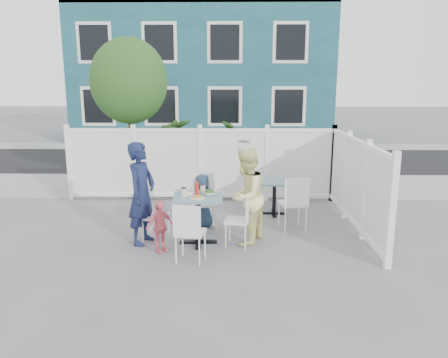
{
  "coord_description": "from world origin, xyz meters",
  "views": [
    {
      "loc": [
        0.79,
        -7.01,
        2.59
      ],
      "look_at": [
        0.66,
        0.13,
        0.99
      ],
      "focal_mm": 35.0,
      "sensor_mm": 36.0,
      "label": 1
    }
  ],
  "objects_px": {
    "utility_cabinet": "(119,158)",
    "chair_near": "(189,229)",
    "woman": "(246,197)",
    "toddler": "(160,227)",
    "main_table": "(198,206)",
    "chair_back": "(203,197)",
    "boy": "(202,201)",
    "chair_right": "(242,216)",
    "chair_left": "(151,211)",
    "man": "(142,194)",
    "spare_table": "(274,189)"
  },
  "relations": [
    {
      "from": "woman",
      "to": "main_table",
      "type": "bearing_deg",
      "value": -61.6
    },
    {
      "from": "chair_left",
      "to": "toddler",
      "type": "height_order",
      "value": "chair_left"
    },
    {
      "from": "utility_cabinet",
      "to": "main_table",
      "type": "height_order",
      "value": "utility_cabinet"
    },
    {
      "from": "chair_near",
      "to": "toddler",
      "type": "distance_m",
      "value": 0.66
    },
    {
      "from": "chair_left",
      "to": "boy",
      "type": "height_order",
      "value": "boy"
    },
    {
      "from": "chair_back",
      "to": "woman",
      "type": "height_order",
      "value": "woman"
    },
    {
      "from": "woman",
      "to": "chair_near",
      "type": "bearing_deg",
      "value": -20.69
    },
    {
      "from": "utility_cabinet",
      "to": "main_table",
      "type": "bearing_deg",
      "value": -54.48
    },
    {
      "from": "chair_back",
      "to": "toddler",
      "type": "bearing_deg",
      "value": 51.38
    },
    {
      "from": "chair_right",
      "to": "woman",
      "type": "distance_m",
      "value": 0.32
    },
    {
      "from": "spare_table",
      "to": "woman",
      "type": "xyz_separation_m",
      "value": [
        -0.61,
        -1.58,
        0.25
      ]
    },
    {
      "from": "chair_right",
      "to": "boy",
      "type": "height_order",
      "value": "boy"
    },
    {
      "from": "toddler",
      "to": "boy",
      "type": "bearing_deg",
      "value": 21.96
    },
    {
      "from": "chair_right",
      "to": "toddler",
      "type": "bearing_deg",
      "value": 113.49
    },
    {
      "from": "chair_left",
      "to": "woman",
      "type": "xyz_separation_m",
      "value": [
        1.55,
        -0.04,
        0.27
      ]
    },
    {
      "from": "chair_left",
      "to": "woman",
      "type": "bearing_deg",
      "value": 100.08
    },
    {
      "from": "main_table",
      "to": "man",
      "type": "relative_size",
      "value": 0.49
    },
    {
      "from": "main_table",
      "to": "chair_back",
      "type": "height_order",
      "value": "chair_back"
    },
    {
      "from": "chair_back",
      "to": "man",
      "type": "xyz_separation_m",
      "value": [
        -0.94,
        -0.77,
        0.26
      ]
    },
    {
      "from": "utility_cabinet",
      "to": "chair_back",
      "type": "relative_size",
      "value": 1.34
    },
    {
      "from": "boy",
      "to": "toddler",
      "type": "distance_m",
      "value": 1.32
    },
    {
      "from": "chair_right",
      "to": "chair_near",
      "type": "height_order",
      "value": "chair_near"
    },
    {
      "from": "chair_back",
      "to": "boy",
      "type": "bearing_deg",
      "value": -80.68
    },
    {
      "from": "chair_left",
      "to": "chair_back",
      "type": "xyz_separation_m",
      "value": [
        0.81,
        0.69,
        0.06
      ]
    },
    {
      "from": "chair_near",
      "to": "woman",
      "type": "bearing_deg",
      "value": 55.09
    },
    {
      "from": "spare_table",
      "to": "chair_left",
      "type": "bearing_deg",
      "value": -144.54
    },
    {
      "from": "spare_table",
      "to": "man",
      "type": "xyz_separation_m",
      "value": [
        -2.29,
        -1.61,
        0.31
      ]
    },
    {
      "from": "chair_left",
      "to": "chair_right",
      "type": "height_order",
      "value": "chair_left"
    },
    {
      "from": "chair_back",
      "to": "toddler",
      "type": "height_order",
      "value": "chair_back"
    },
    {
      "from": "main_table",
      "to": "chair_near",
      "type": "xyz_separation_m",
      "value": [
        -0.07,
        -0.79,
        -0.11
      ]
    },
    {
      "from": "main_table",
      "to": "spare_table",
      "type": "xyz_separation_m",
      "value": [
        1.38,
        1.63,
        -0.1
      ]
    },
    {
      "from": "chair_left",
      "to": "man",
      "type": "relative_size",
      "value": 0.53
    },
    {
      "from": "utility_cabinet",
      "to": "toddler",
      "type": "relative_size",
      "value": 1.61
    },
    {
      "from": "spare_table",
      "to": "boy",
      "type": "distance_m",
      "value": 1.59
    },
    {
      "from": "chair_left",
      "to": "man",
      "type": "xyz_separation_m",
      "value": [
        -0.13,
        -0.07,
        0.32
      ]
    },
    {
      "from": "utility_cabinet",
      "to": "chair_near",
      "type": "distance_m",
      "value": 5.55
    },
    {
      "from": "main_table",
      "to": "spare_table",
      "type": "bearing_deg",
      "value": 49.7
    },
    {
      "from": "chair_right",
      "to": "boy",
      "type": "xyz_separation_m",
      "value": [
        -0.69,
        0.9,
        -0.01
      ]
    },
    {
      "from": "spare_table",
      "to": "chair_left",
      "type": "xyz_separation_m",
      "value": [
        -2.17,
        -1.54,
        -0.01
      ]
    },
    {
      "from": "chair_back",
      "to": "man",
      "type": "distance_m",
      "value": 1.24
    },
    {
      "from": "utility_cabinet",
      "to": "man",
      "type": "bearing_deg",
      "value": -64.57
    },
    {
      "from": "utility_cabinet",
      "to": "woman",
      "type": "height_order",
      "value": "woman"
    },
    {
      "from": "chair_near",
      "to": "woman",
      "type": "distance_m",
      "value": 1.22
    },
    {
      "from": "chair_left",
      "to": "chair_right",
      "type": "relative_size",
      "value": 1.03
    },
    {
      "from": "chair_left",
      "to": "chair_near",
      "type": "xyz_separation_m",
      "value": [
        0.71,
        -0.88,
        0.01
      ]
    },
    {
      "from": "main_table",
      "to": "chair_back",
      "type": "relative_size",
      "value": 0.83
    },
    {
      "from": "main_table",
      "to": "boy",
      "type": "bearing_deg",
      "value": 88.97
    },
    {
      "from": "main_table",
      "to": "chair_left",
      "type": "relative_size",
      "value": 0.92
    },
    {
      "from": "chair_near",
      "to": "man",
      "type": "height_order",
      "value": "man"
    },
    {
      "from": "boy",
      "to": "chair_right",
      "type": "bearing_deg",
      "value": 104.52
    }
  ]
}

